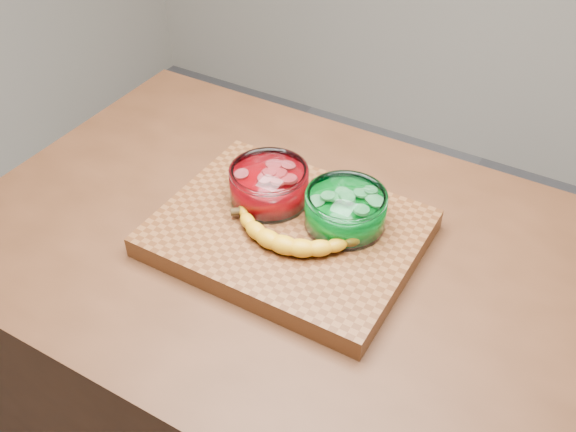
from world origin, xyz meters
The scene contains 5 objects.
counter centered at (0.00, 0.00, 0.45)m, with size 1.20×0.80×0.90m, color #4B2916.
cutting_board centered at (0.00, 0.00, 0.92)m, with size 0.45×0.35×0.04m, color brown.
bowl_red centered at (-0.07, 0.04, 0.97)m, with size 0.14×0.14×0.07m.
bowl_green centered at (0.09, 0.05, 0.97)m, with size 0.14×0.14×0.07m.
banana centered at (0.02, -0.03, 0.96)m, with size 0.25×0.13×0.04m, color orange, non-canonical shape.
Camera 1 is at (0.42, -0.73, 1.69)m, focal length 40.00 mm.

